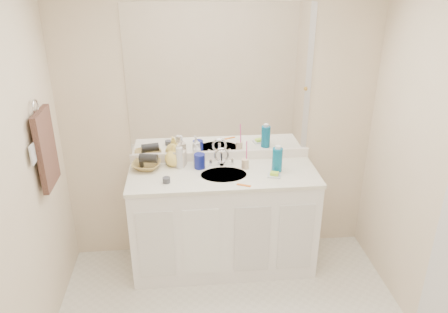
% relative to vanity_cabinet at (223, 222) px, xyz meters
% --- Properties ---
extents(wall_back, '(2.60, 0.02, 2.40)m').
position_rel_vanity_cabinet_xyz_m(wall_back, '(0.00, 0.28, 0.77)').
color(wall_back, beige).
rests_on(wall_back, floor).
extents(vanity_cabinet, '(1.50, 0.55, 0.85)m').
position_rel_vanity_cabinet_xyz_m(vanity_cabinet, '(0.00, 0.00, 0.00)').
color(vanity_cabinet, white).
rests_on(vanity_cabinet, floor).
extents(countertop, '(1.52, 0.57, 0.03)m').
position_rel_vanity_cabinet_xyz_m(countertop, '(0.00, 0.00, 0.44)').
color(countertop, white).
rests_on(countertop, vanity_cabinet).
extents(backsplash, '(1.52, 0.03, 0.08)m').
position_rel_vanity_cabinet_xyz_m(backsplash, '(0.00, 0.26, 0.50)').
color(backsplash, white).
rests_on(backsplash, countertop).
extents(sink_basin, '(0.37, 0.37, 0.02)m').
position_rel_vanity_cabinet_xyz_m(sink_basin, '(0.00, -0.02, 0.44)').
color(sink_basin, beige).
rests_on(sink_basin, countertop).
extents(faucet, '(0.02, 0.02, 0.11)m').
position_rel_vanity_cabinet_xyz_m(faucet, '(0.00, 0.16, 0.51)').
color(faucet, silver).
rests_on(faucet, countertop).
extents(mirror, '(1.48, 0.01, 1.20)m').
position_rel_vanity_cabinet_xyz_m(mirror, '(0.00, 0.27, 1.14)').
color(mirror, white).
rests_on(mirror, wall_back).
extents(blue_mug, '(0.12, 0.12, 0.12)m').
position_rel_vanity_cabinet_xyz_m(blue_mug, '(-0.18, 0.12, 0.52)').
color(blue_mug, navy).
rests_on(blue_mug, countertop).
extents(tan_cup, '(0.08, 0.08, 0.08)m').
position_rel_vanity_cabinet_xyz_m(tan_cup, '(0.19, 0.08, 0.50)').
color(tan_cup, beige).
rests_on(tan_cup, countertop).
extents(toothbrush, '(0.02, 0.04, 0.19)m').
position_rel_vanity_cabinet_xyz_m(toothbrush, '(0.20, 0.08, 0.60)').
color(toothbrush, '#F13F99').
rests_on(toothbrush, tan_cup).
extents(mouthwash_bottle, '(0.09, 0.09, 0.19)m').
position_rel_vanity_cabinet_xyz_m(mouthwash_bottle, '(0.44, 0.01, 0.55)').
color(mouthwash_bottle, '#0B6188').
rests_on(mouthwash_bottle, countertop).
extents(soap_dish, '(0.12, 0.11, 0.01)m').
position_rel_vanity_cabinet_xyz_m(soap_dish, '(0.39, -0.09, 0.46)').
color(soap_dish, silver).
rests_on(soap_dish, countertop).
extents(green_soap, '(0.08, 0.07, 0.02)m').
position_rel_vanity_cabinet_xyz_m(green_soap, '(0.39, -0.09, 0.48)').
color(green_soap, '#B1E437').
rests_on(green_soap, soap_dish).
extents(orange_comb, '(0.11, 0.07, 0.00)m').
position_rel_vanity_cabinet_xyz_m(orange_comb, '(0.13, -0.22, 0.46)').
color(orange_comb, orange).
rests_on(orange_comb, countertop).
extents(dark_jar, '(0.06, 0.06, 0.04)m').
position_rel_vanity_cabinet_xyz_m(dark_jar, '(-0.45, -0.11, 0.48)').
color(dark_jar, '#3B3D43').
rests_on(dark_jar, countertop).
extents(extra_white_bottle, '(0.06, 0.06, 0.18)m').
position_rel_vanity_cabinet_xyz_m(extra_white_bottle, '(-0.35, 0.14, 0.54)').
color(extra_white_bottle, silver).
rests_on(extra_white_bottle, countertop).
extents(soap_bottle_white, '(0.10, 0.10, 0.19)m').
position_rel_vanity_cabinet_xyz_m(soap_bottle_white, '(-0.20, 0.19, 0.55)').
color(soap_bottle_white, white).
rests_on(soap_bottle_white, countertop).
extents(soap_bottle_cream, '(0.11, 0.11, 0.20)m').
position_rel_vanity_cabinet_xyz_m(soap_bottle_cream, '(-0.34, 0.18, 0.55)').
color(soap_bottle_cream, beige).
rests_on(soap_bottle_cream, countertop).
extents(soap_bottle_yellow, '(0.19, 0.19, 0.19)m').
position_rel_vanity_cabinet_xyz_m(soap_bottle_yellow, '(-0.39, 0.19, 0.55)').
color(soap_bottle_yellow, '#FCDB62').
rests_on(soap_bottle_yellow, countertop).
extents(wicker_basket, '(0.27, 0.27, 0.06)m').
position_rel_vanity_cabinet_xyz_m(wicker_basket, '(-0.62, 0.15, 0.48)').
color(wicker_basket, olive).
rests_on(wicker_basket, countertop).
extents(hair_dryer, '(0.16, 0.10, 0.07)m').
position_rel_vanity_cabinet_xyz_m(hair_dryer, '(-0.60, 0.15, 0.54)').
color(hair_dryer, black).
rests_on(hair_dryer, wicker_basket).
extents(towel_ring, '(0.01, 0.11, 0.11)m').
position_rel_vanity_cabinet_xyz_m(towel_ring, '(-1.27, -0.25, 1.12)').
color(towel_ring, silver).
rests_on(towel_ring, wall_left).
extents(hand_towel, '(0.04, 0.32, 0.55)m').
position_rel_vanity_cabinet_xyz_m(hand_towel, '(-1.25, -0.25, 0.82)').
color(hand_towel, '#33201B').
rests_on(hand_towel, towel_ring).
extents(switch_plate, '(0.01, 0.08, 0.13)m').
position_rel_vanity_cabinet_xyz_m(switch_plate, '(-1.27, -0.45, 0.88)').
color(switch_plate, silver).
rests_on(switch_plate, wall_left).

